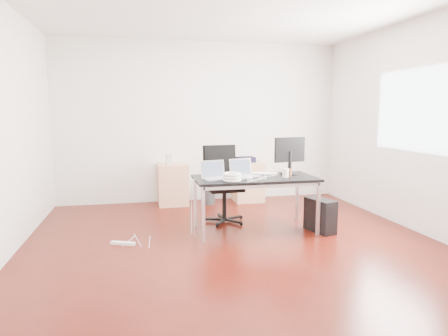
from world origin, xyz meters
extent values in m
plane|color=#3A0C06|center=(0.00, 0.00, 0.00)|extent=(5.00, 5.00, 0.00)
plane|color=silver|center=(0.00, 0.00, 2.80)|extent=(5.00, 5.00, 0.00)
plane|color=silver|center=(0.00, 2.50, 1.40)|extent=(5.00, 0.00, 5.00)
plane|color=silver|center=(0.00, -2.50, 1.40)|extent=(5.00, 0.00, 5.00)
plane|color=silver|center=(2.50, 0.00, 1.40)|extent=(0.00, 5.00, 5.00)
plane|color=white|center=(2.48, 0.20, 1.60)|extent=(0.00, 1.50, 1.50)
cube|color=black|center=(0.40, 0.46, 0.71)|extent=(1.60, 0.80, 0.03)
cube|color=silver|center=(-0.35, 0.11, 0.35)|extent=(0.04, 0.04, 0.70)
cube|color=silver|center=(-0.35, 0.81, 0.35)|extent=(0.04, 0.04, 0.70)
cube|color=silver|center=(1.15, 0.11, 0.35)|extent=(0.04, 0.04, 0.70)
cube|color=silver|center=(1.15, 0.81, 0.35)|extent=(0.04, 0.04, 0.70)
cylinder|color=black|center=(0.09, 0.96, 0.23)|extent=(0.06, 0.06, 0.47)
cube|color=black|center=(0.09, 0.96, 0.50)|extent=(0.51, 0.49, 0.06)
cube|color=black|center=(0.08, 1.17, 0.81)|extent=(0.47, 0.13, 0.55)
cube|color=tan|center=(-0.53, 2.23, 0.35)|extent=(0.50, 0.50, 0.70)
cube|color=tan|center=(0.80, 2.23, 0.35)|extent=(0.50, 0.50, 0.70)
cube|color=black|center=(1.24, 0.24, 0.22)|extent=(0.31, 0.49, 0.44)
cylinder|color=black|center=(0.06, 2.13, 0.14)|extent=(0.30, 0.30, 0.28)
cube|color=white|center=(-1.31, 0.24, 0.02)|extent=(0.30, 0.17, 0.04)
cube|color=silver|center=(-0.14, 0.36, 0.74)|extent=(0.38, 0.30, 0.01)
cube|color=silver|center=(-0.16, 0.47, 0.85)|extent=(0.33, 0.12, 0.22)
cube|color=#475166|center=(-0.16, 0.47, 0.85)|extent=(0.29, 0.10, 0.18)
cube|color=silver|center=(0.27, 0.47, 0.74)|extent=(0.38, 0.30, 0.01)
cube|color=silver|center=(0.24, 0.59, 0.85)|extent=(0.33, 0.13, 0.22)
cube|color=#475166|center=(0.24, 0.58, 0.85)|extent=(0.29, 0.11, 0.18)
cylinder|color=black|center=(0.93, 0.58, 0.74)|extent=(0.26, 0.26, 0.02)
cylinder|color=black|center=(0.93, 0.58, 0.90)|extent=(0.05, 0.05, 0.30)
cube|color=black|center=(0.93, 0.59, 1.07)|extent=(0.45, 0.12, 0.34)
cube|color=#475166|center=(0.93, 0.62, 1.07)|extent=(0.39, 0.07, 0.29)
cube|color=white|center=(0.55, 0.66, 0.74)|extent=(0.46, 0.26, 0.02)
cylinder|color=white|center=(0.79, 0.36, 0.79)|extent=(0.09, 0.09, 0.12)
cylinder|color=brown|center=(0.85, 0.41, 0.78)|extent=(0.09, 0.09, 0.10)
torus|color=white|center=(0.03, 0.20, 0.75)|extent=(0.24, 0.24, 0.04)
torus|color=white|center=(0.03, 0.20, 0.78)|extent=(0.23, 0.23, 0.04)
torus|color=white|center=(0.03, 0.20, 0.82)|extent=(0.22, 0.22, 0.04)
cube|color=white|center=(0.27, 0.28, 0.74)|extent=(0.09, 0.09, 0.03)
cube|color=#9E9E9E|center=(-0.60, 2.18, 0.79)|extent=(0.10, 0.09, 0.18)
cube|color=black|center=(0.77, 2.25, 0.74)|extent=(0.32, 0.27, 0.09)
camera|label=1|loc=(-1.11, -4.54, 1.59)|focal=32.00mm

